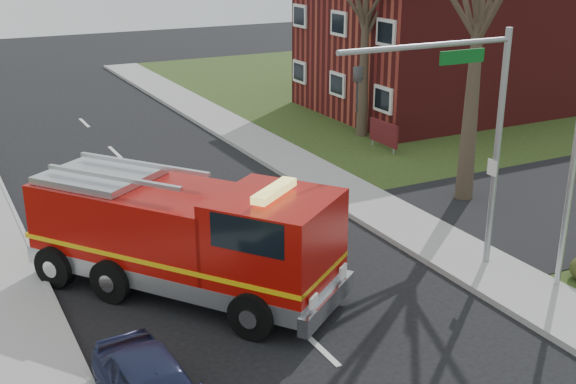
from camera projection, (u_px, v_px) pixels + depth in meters
name	position (u px, v px, depth m)	size (l,w,h in m)	color
ground	(317.00, 345.00, 16.85)	(120.00, 120.00, 0.00)	black
sidewalk_right	(515.00, 286.00, 19.53)	(2.40, 80.00, 0.15)	gray
brick_building	(458.00, 41.00, 38.95)	(15.40, 10.40, 7.25)	maroon
health_center_sign	(384.00, 133.00, 31.58)	(0.12, 2.00, 1.40)	#521317
traffic_signal_mast	(464.00, 112.00, 18.80)	(5.29, 0.18, 6.80)	gray
fire_engine	(187.00, 238.00, 18.98)	(7.18, 8.37, 3.35)	#9C0C07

